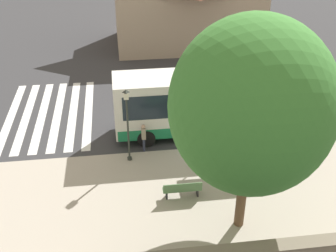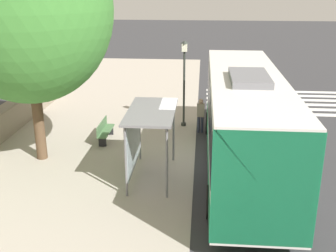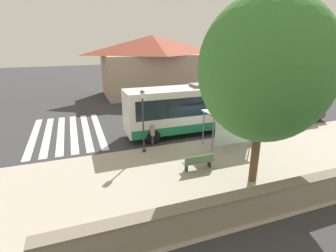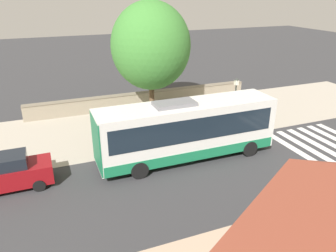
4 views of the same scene
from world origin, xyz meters
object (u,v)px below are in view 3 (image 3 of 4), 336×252
at_px(bus_shelter, 230,117).
at_px(street_lamp_near, 143,116).
at_px(bench, 199,162).
at_px(pedestrian, 152,133).
at_px(bus, 196,108).
at_px(parked_car_behind_bus, 299,110).
at_px(shade_tree, 265,69).

bearing_deg(bus_shelter, street_lamp_near, 79.84).
bearing_deg(bench, pedestrian, 18.94).
height_order(bench, street_lamp_near, street_lamp_near).
height_order(bus, parked_car_behind_bus, bus).
xyz_separation_m(street_lamp_near, parked_car_behind_bus, (1.96, -14.84, -1.50)).
xyz_separation_m(bus_shelter, parked_car_behind_bus, (2.97, -9.21, -1.13)).
relative_size(bus, parked_car_behind_bus, 2.46).
bearing_deg(street_lamp_near, bus_shelter, -100.16).
distance_m(bus_shelter, parked_car_behind_bus, 9.74).
relative_size(bus, street_lamp_near, 2.67).
relative_size(bus_shelter, pedestrian, 2.04).
bearing_deg(bus_shelter, pedestrian, 69.26).
relative_size(bench, parked_car_behind_bus, 0.41).
bearing_deg(bus_shelter, shade_tree, 163.79).
height_order(shade_tree, parked_car_behind_bus, shade_tree).
distance_m(street_lamp_near, parked_car_behind_bus, 15.04).
height_order(bench, parked_car_behind_bus, parked_car_behind_bus).
distance_m(bus_shelter, pedestrian, 5.26).
relative_size(pedestrian, shade_tree, 0.18).
distance_m(bench, street_lamp_near, 4.47).
xyz_separation_m(bus, parked_car_behind_bus, (-0.40, -10.02, -1.02)).
xyz_separation_m(bus_shelter, bench, (-2.33, 3.38, -1.58)).
distance_m(bus_shelter, shade_tree, 5.82).
xyz_separation_m(bus, bus_shelter, (-3.37, -0.81, 0.11)).
bearing_deg(pedestrian, bus_shelter, -110.74).
xyz_separation_m(pedestrian, street_lamp_near, (-0.81, 0.83, 1.49)).
relative_size(street_lamp_near, shade_tree, 0.45).
bearing_deg(parked_car_behind_bus, bus_shelter, 107.88).
bearing_deg(shade_tree, bus_shelter, -16.21).
height_order(bus, bus_shelter, bus).
bearing_deg(bus, bench, 155.75).
relative_size(shade_tree, parked_car_behind_bus, 2.05).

